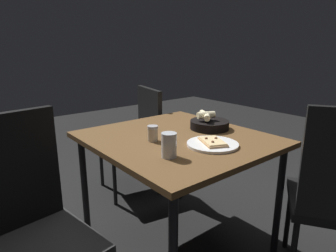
% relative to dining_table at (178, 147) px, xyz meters
% --- Properties ---
extents(ground, '(8.00, 8.00, 0.00)m').
position_rel_dining_table_xyz_m(ground, '(0.00, 0.00, -0.65)').
color(ground, black).
extents(dining_table, '(0.99, 0.92, 0.72)m').
position_rel_dining_table_xyz_m(dining_table, '(0.00, 0.00, 0.00)').
color(dining_table, brown).
rests_on(dining_table, ground).
extents(pizza_plate, '(0.27, 0.27, 0.04)m').
position_rel_dining_table_xyz_m(pizza_plate, '(-0.23, -0.04, 0.07)').
color(pizza_plate, white).
rests_on(pizza_plate, dining_table).
extents(bread_basket, '(0.24, 0.24, 0.11)m').
position_rel_dining_table_xyz_m(bread_basket, '(0.01, -0.26, 0.10)').
color(bread_basket, black).
rests_on(bread_basket, dining_table).
extents(beer_glass, '(0.07, 0.07, 0.12)m').
position_rel_dining_table_xyz_m(beer_glass, '(-0.22, 0.24, 0.12)').
color(beer_glass, silver).
rests_on(beer_glass, dining_table).
extents(pepper_shaker, '(0.06, 0.06, 0.09)m').
position_rel_dining_table_xyz_m(pepper_shaker, '(0.03, 0.16, 0.10)').
color(pepper_shaker, '#BFB299').
rests_on(pepper_shaker, dining_table).
extents(chair_far, '(0.52, 0.52, 0.88)m').
position_rel_dining_table_xyz_m(chair_far, '(0.81, -0.25, -0.14)').
color(chair_far, black).
rests_on(chair_far, ground).
extents(chair_spare, '(0.50, 0.50, 0.96)m').
position_rel_dining_table_xyz_m(chair_spare, '(-0.02, 0.85, -0.12)').
color(chair_spare, '#282828').
rests_on(chair_spare, ground).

